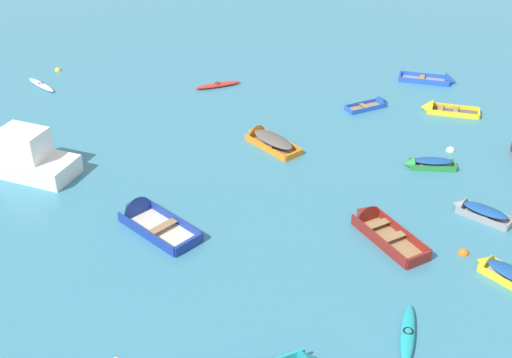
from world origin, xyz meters
name	(u,v)px	position (x,y,z in m)	size (l,w,h in m)	color
rowboat_maroon_back_row_left	(373,225)	(5.34, 14.49, 0.24)	(3.31, 4.51, 1.27)	#99754C
rowboat_blue_back_row_center	(437,80)	(12.24, 31.26, 0.16)	(3.92, 2.05, 1.07)	gray
kayak_white_near_camera	(39,85)	(-14.35, 30.59, 0.14)	(2.45, 2.45, 0.28)	white
rowboat_yellow_far_right	(499,270)	(10.07, 11.19, 0.26)	(2.55, 2.75, 0.89)	beige
kayak_red_cluster_outer	(216,85)	(-2.63, 30.57, 0.14)	(3.11, 1.58, 0.30)	red
rowboat_orange_near_right	(263,138)	(0.43, 22.81, 0.29)	(3.42, 3.74, 1.18)	#99754C
rowboat_green_outer_right	(423,163)	(8.82, 20.06, 0.25)	(2.75, 1.03, 0.77)	gray
rowboat_deep_blue_center	(141,216)	(-5.40, 15.23, 0.22)	(4.42, 4.32, 1.57)	beige
rowboat_blue_far_left	(374,104)	(7.41, 27.62, 0.13)	(3.01, 2.07, 0.84)	#99754C
motor_launch_white_near_left	(6,156)	(-13.06, 19.99, 0.79)	(7.52, 4.62, 2.91)	white
kayak_turquoise_midfield_left	(406,333)	(5.54, 7.67, 0.15)	(1.28, 3.28, 0.31)	teal
rowboat_yellow_midfield_right	(434,109)	(11.02, 26.85, 0.15)	(3.67, 1.95, 1.05)	#4C4C51
rowboat_grey_outer_left	(474,210)	(10.28, 15.65, 0.26)	(2.76, 2.49, 0.84)	gray
mooring_buoy_between_boats_right	(461,253)	(8.94, 12.67, 0.00)	(0.47, 0.47, 0.47)	orange
mooring_buoy_outer_edge	(56,71)	(-13.96, 33.40, 0.00)	(0.45, 0.45, 0.45)	yellow
mooring_buoy_central	(448,150)	(10.65, 21.87, 0.00)	(0.47, 0.47, 0.47)	silver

